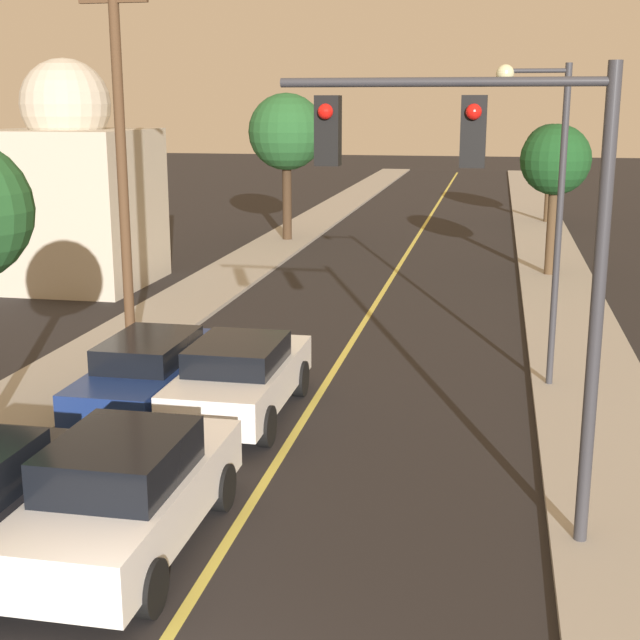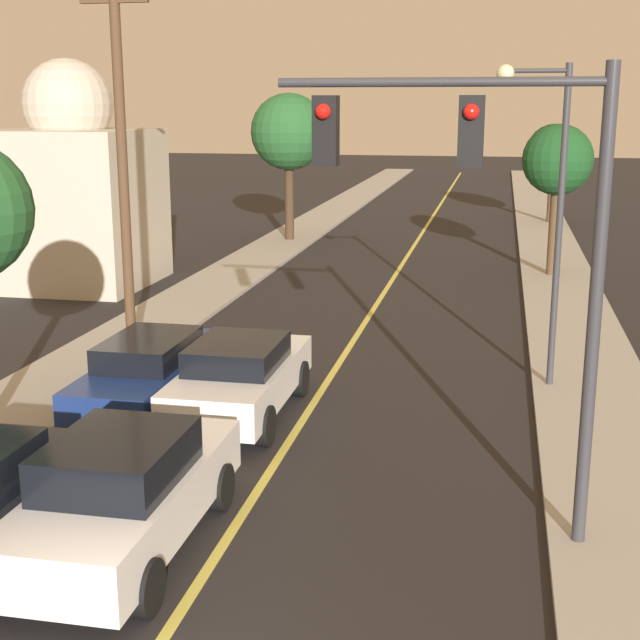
% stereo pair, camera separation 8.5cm
% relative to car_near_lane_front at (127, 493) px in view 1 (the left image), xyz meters
% --- Properties ---
extents(road_surface, '(8.81, 80.00, 0.01)m').
position_rel_car_near_lane_front_xyz_m(road_surface, '(1.23, 32.39, -0.86)').
color(road_surface, black).
rests_on(road_surface, ground).
extents(sidewalk_left, '(2.50, 80.00, 0.12)m').
position_rel_car_near_lane_front_xyz_m(sidewalk_left, '(-4.42, 32.39, -0.81)').
color(sidewalk_left, '#9E998E').
rests_on(sidewalk_left, ground).
extents(sidewalk_right, '(2.50, 80.00, 0.12)m').
position_rel_car_near_lane_front_xyz_m(sidewalk_right, '(6.89, 32.39, -0.81)').
color(sidewalk_right, '#9E998E').
rests_on(sidewalk_right, ground).
extents(car_near_lane_front, '(1.96, 4.68, 1.70)m').
position_rel_car_near_lane_front_xyz_m(car_near_lane_front, '(0.00, 0.00, 0.00)').
color(car_near_lane_front, white).
rests_on(car_near_lane_front, ground).
extents(car_near_lane_second, '(1.96, 4.62, 1.56)m').
position_rel_car_near_lane_front_xyz_m(car_near_lane_second, '(-0.00, 5.50, -0.04)').
color(car_near_lane_second, white).
rests_on(car_near_lane_second, ground).
extents(car_outer_lane_second, '(1.84, 5.15, 1.45)m').
position_rel_car_near_lane_front_xyz_m(car_outer_lane_second, '(-1.94, 5.85, -0.11)').
color(car_outer_lane_second, navy).
rests_on(car_outer_lane_second, ground).
extents(traffic_signal_mast, '(4.26, 0.42, 6.35)m').
position_rel_car_near_lane_front_xyz_m(traffic_signal_mast, '(4.72, 1.32, 3.76)').
color(traffic_signal_mast, '#333338').
rests_on(traffic_signal_mast, ground).
extents(streetlamp_right, '(1.48, 0.36, 6.62)m').
position_rel_car_near_lane_front_xyz_m(streetlamp_right, '(5.65, 8.48, 3.51)').
color(streetlamp_right, '#333338').
rests_on(streetlamp_right, ground).
extents(utility_pole_left, '(1.60, 0.24, 8.65)m').
position_rel_car_near_lane_front_xyz_m(utility_pole_left, '(-3.77, 9.06, 3.74)').
color(utility_pole_left, '#513823').
rests_on(utility_pole_left, ground).
extents(tree_left_far, '(3.28, 3.28, 6.30)m').
position_rel_car_near_lane_front_xyz_m(tree_left_far, '(-4.30, 27.79, 3.87)').
color(tree_left_far, '#3D2B1C').
rests_on(tree_left_far, ground).
extents(tree_right_near, '(2.41, 2.41, 5.18)m').
position_rel_car_near_lane_front_xyz_m(tree_right_near, '(6.64, 21.47, 3.17)').
color(tree_right_near, '#4C3823').
rests_on(tree_right_near, ground).
extents(tree_right_far, '(2.70, 2.70, 4.88)m').
position_rel_car_near_lane_front_xyz_m(tree_right_far, '(7.30, 36.25, 2.74)').
color(tree_right_far, '#4C3823').
rests_on(tree_right_far, ground).
extents(domed_building_left, '(4.91, 4.91, 7.39)m').
position_rel_car_near_lane_front_xyz_m(domed_building_left, '(-9.13, 17.14, 2.26)').
color(domed_building_left, '#BCB29E').
rests_on(domed_building_left, ground).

